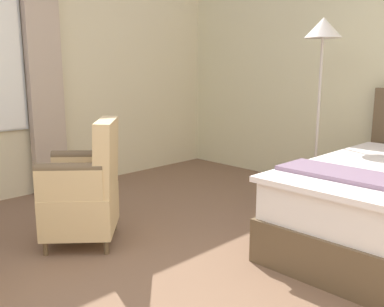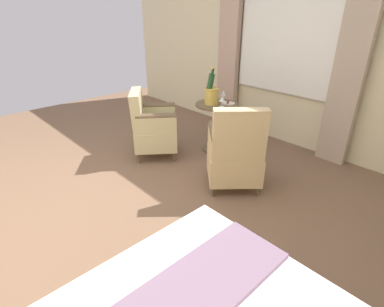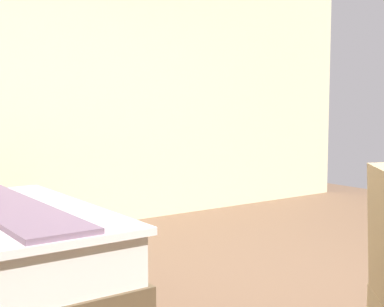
{
  "view_description": "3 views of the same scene",
  "coord_description": "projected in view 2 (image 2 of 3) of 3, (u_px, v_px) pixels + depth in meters",
  "views": [
    {
      "loc": [
        1.71,
        -1.18,
        1.36
      ],
      "look_at": [
        -0.35,
        0.88,
        0.76
      ],
      "focal_mm": 40.0,
      "sensor_mm": 36.0,
      "label": 1
    },
    {
      "loc": [
        1.18,
        2.26,
        1.82
      ],
      "look_at": [
        -0.2,
        0.78,
        0.83
      ],
      "focal_mm": 28.0,
      "sensor_mm": 36.0,
      "label": 2
    },
    {
      "loc": [
        -2.2,
        2.46,
        1.22
      ],
      "look_at": [
        -0.28,
        1.08,
        1.0
      ],
      "focal_mm": 50.0,
      "sensor_mm": 36.0,
      "label": 3
    }
  ],
  "objects": [
    {
      "name": "ground_plane",
      "position": [
        125.0,
        209.0,
        3.01
      ],
      "size": [
        8.09,
        8.09,
        0.0
      ],
      "primitive_type": "plane",
      "color": "brown"
    },
    {
      "name": "wall_window_side",
      "position": [
        290.0,
        33.0,
        4.0
      ],
      "size": [
        0.27,
        6.71,
        3.03
      ],
      "color": "beige",
      "rests_on": "ground"
    },
    {
      "name": "side_table_round",
      "position": [
        216.0,
        124.0,
        4.09
      ],
      "size": [
        0.56,
        0.56,
        0.67
      ],
      "color": "brown",
      "rests_on": "ground"
    },
    {
      "name": "champagne_bucket",
      "position": [
        211.0,
        93.0,
        3.9
      ],
      "size": [
        0.19,
        0.19,
        0.48
      ],
      "color": "gold",
      "rests_on": "side_table_round"
    },
    {
      "name": "wine_glass_near_bucket",
      "position": [
        222.0,
        100.0,
        3.81
      ],
      "size": [
        0.08,
        0.08,
        0.13
      ],
      "color": "white",
      "rests_on": "side_table_round"
    },
    {
      "name": "wine_glass_near_edge",
      "position": [
        223.0,
        94.0,
        4.05
      ],
      "size": [
        0.07,
        0.07,
        0.14
      ],
      "color": "white",
      "rests_on": "side_table_round"
    },
    {
      "name": "snack_plate",
      "position": [
        228.0,
        103.0,
        3.97
      ],
      "size": [
        0.18,
        0.18,
        0.04
      ],
      "color": "white",
      "rests_on": "side_table_round"
    },
    {
      "name": "armchair_by_window",
      "position": [
        235.0,
        154.0,
        3.19
      ],
      "size": [
        0.77,
        0.77,
        0.97
      ],
      "color": "brown",
      "rests_on": "ground"
    },
    {
      "name": "armchair_facing_bed",
      "position": [
        152.0,
        127.0,
        3.93
      ],
      "size": [
        0.77,
        0.76,
        0.89
      ],
      "color": "brown",
      "rests_on": "ground"
    }
  ]
}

